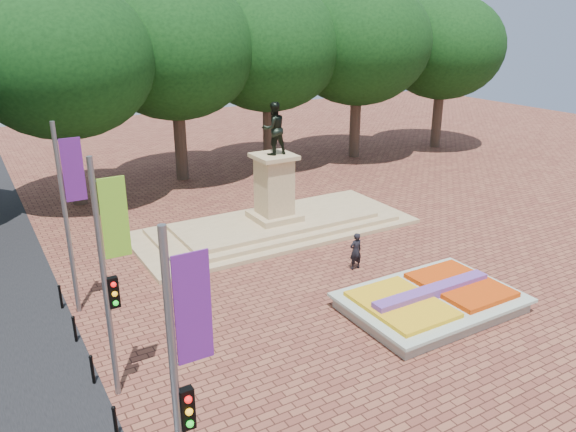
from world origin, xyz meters
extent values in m
plane|color=brown|center=(0.00, 0.00, 0.00)|extent=(90.00, 90.00, 0.00)
cube|color=gray|center=(1.00, -2.00, 0.23)|extent=(6.00, 4.00, 0.45)
cube|color=beige|center=(1.00, -2.00, 0.50)|extent=(6.30, 4.30, 0.12)
cube|color=#D1450B|center=(2.45, -2.00, 0.63)|extent=(2.60, 3.40, 0.22)
cube|color=gold|center=(-0.45, -2.00, 0.62)|extent=(2.60, 3.40, 0.18)
cube|color=#633491|center=(1.00, -2.00, 0.72)|extent=(5.20, 0.55, 0.38)
cube|color=tan|center=(0.00, 8.00, 0.10)|extent=(14.00, 6.00, 0.20)
cube|color=tan|center=(0.00, 8.00, 0.30)|extent=(12.00, 5.00, 0.20)
cube|color=tan|center=(0.00, 8.00, 0.50)|extent=(10.00, 4.00, 0.20)
cube|color=tan|center=(0.00, 8.00, 0.75)|extent=(2.20, 2.20, 0.30)
cube|color=tan|center=(0.00, 8.00, 2.30)|extent=(1.50, 1.50, 2.80)
cube|color=tan|center=(0.00, 8.00, 3.80)|extent=(1.90, 1.90, 0.20)
imported|color=black|center=(0.00, 8.00, 5.15)|extent=(1.22, 0.95, 2.50)
cylinder|color=#372A1E|center=(-8.00, 18.00, 2.00)|extent=(0.80, 0.80, 4.00)
ellipsoid|color=black|center=(-8.00, 18.00, 6.69)|extent=(8.80, 8.80, 7.48)
cylinder|color=#372A1E|center=(-1.00, 18.00, 2.00)|extent=(0.80, 0.80, 4.00)
ellipsoid|color=black|center=(-1.00, 18.00, 6.69)|extent=(8.80, 8.80, 7.48)
cylinder|color=#372A1E|center=(6.00, 18.00, 2.00)|extent=(0.80, 0.80, 4.00)
ellipsoid|color=black|center=(6.00, 18.00, 6.69)|extent=(8.80, 8.80, 7.48)
cylinder|color=#372A1E|center=(13.00, 18.00, 2.00)|extent=(0.80, 0.80, 4.00)
ellipsoid|color=black|center=(13.00, 18.00, 6.69)|extent=(8.80, 8.80, 7.48)
cylinder|color=#372A1E|center=(20.00, 18.00, 2.00)|extent=(0.80, 0.80, 4.00)
ellipsoid|color=black|center=(20.00, 18.00, 6.69)|extent=(8.80, 8.80, 7.48)
cylinder|color=slate|center=(-10.20, -6.50, 3.50)|extent=(0.16, 0.16, 7.00)
cube|color=#621E7E|center=(-9.75, -6.50, 5.30)|extent=(0.70, 0.04, 2.20)
cylinder|color=slate|center=(-10.20, -1.00, 3.50)|extent=(0.16, 0.16, 7.00)
cube|color=#81C727|center=(-9.75, -1.00, 5.30)|extent=(0.70, 0.04, 2.20)
cylinder|color=slate|center=(-10.20, 4.50, 3.50)|extent=(0.16, 0.16, 7.00)
cube|color=#621E7E|center=(-9.75, 4.50, 5.30)|extent=(0.70, 0.04, 2.20)
cube|color=black|center=(-10.00, -6.50, 3.20)|extent=(0.28, 0.18, 0.90)
cube|color=black|center=(-10.00, -1.00, 3.20)|extent=(0.28, 0.18, 0.90)
cylinder|color=black|center=(-10.70, -2.80, 0.45)|extent=(0.10, 0.10, 0.90)
sphere|color=black|center=(-10.70, -2.80, 0.92)|extent=(0.12, 0.12, 0.12)
cylinder|color=black|center=(-10.70, -0.20, 0.45)|extent=(0.10, 0.10, 0.90)
sphere|color=black|center=(-10.70, -0.20, 0.92)|extent=(0.12, 0.12, 0.12)
cylinder|color=black|center=(-10.70, 2.40, 0.45)|extent=(0.10, 0.10, 0.90)
sphere|color=black|center=(-10.70, 2.40, 0.92)|extent=(0.12, 0.12, 0.12)
cylinder|color=black|center=(-10.70, 5.00, 0.45)|extent=(0.10, 0.10, 0.90)
sphere|color=black|center=(-10.70, 5.00, 0.92)|extent=(0.12, 0.12, 0.12)
imported|color=black|center=(0.73, 2.26, 0.82)|extent=(0.60, 0.40, 1.63)
camera|label=1|loc=(-12.81, -15.08, 10.32)|focal=35.00mm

